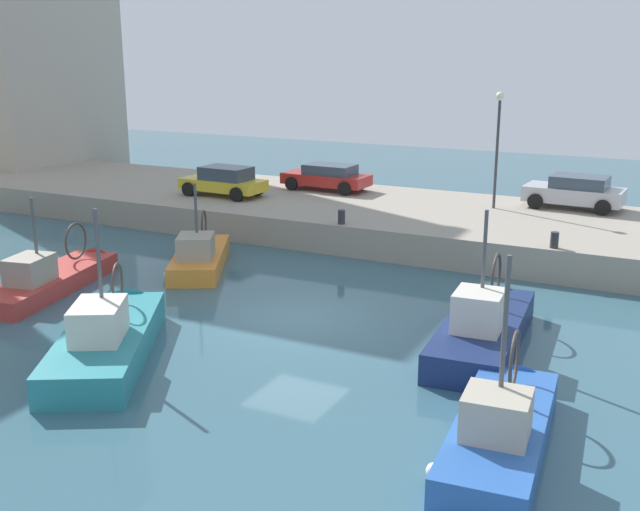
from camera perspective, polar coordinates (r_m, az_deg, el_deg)
The scene contains 13 objects.
water_surface at distance 22.89m, azimuth -1.81°, elevation -4.77°, with size 80.00×80.00×0.00m, color #386070.
quay_wall at distance 32.87m, azimuth 7.86°, elevation 2.39°, with size 9.00×56.00×1.20m, color #9E9384.
fishing_boat_orange at distance 28.74m, azimuth -8.77°, elevation -0.47°, with size 5.88×4.14×3.97m.
fishing_boat_teal at distance 21.21m, azimuth -15.24°, elevation -6.64°, with size 7.02×5.16×4.92m.
fishing_boat_navy at distance 21.58m, azimuth 12.05°, elevation -6.02°, with size 6.98×2.42×4.72m.
fishing_boat_blue at distance 16.61m, azimuth 13.32°, elevation -12.86°, with size 6.33×2.22×4.92m.
fishing_boat_red at distance 27.25m, azimuth -18.90°, elevation -2.03°, with size 6.94×2.92×3.97m.
parked_car_red at distance 36.68m, azimuth 0.53°, elevation 5.86°, with size 1.96×4.17×1.23m.
parked_car_yellow at distance 35.50m, azimuth -7.11°, elevation 5.49°, with size 1.98×3.97×1.35m.
parked_car_silver at distance 34.21m, azimuth 18.35°, elevation 4.52°, with size 2.17×4.08×1.39m.
mooring_bollard_south at distance 27.30m, azimuth 16.95°, elevation 1.11°, with size 0.28×0.28×0.55m, color #2D2D33.
mooring_bollard_mid at distance 29.66m, azimuth 1.60°, elevation 2.86°, with size 0.28×0.28×0.55m, color #2D2D33.
quay_streetlamp at distance 32.99m, azimuth 13.04°, elevation 8.98°, with size 0.36×0.36×4.83m.
Camera 1 is at (-18.84, -10.39, 7.83)m, focal length 43.28 mm.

